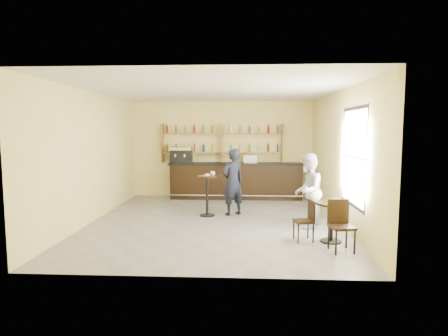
{
  "coord_description": "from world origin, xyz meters",
  "views": [
    {
      "loc": [
        0.71,
        -9.03,
        2.27
      ],
      "look_at": [
        0.2,
        0.8,
        1.25
      ],
      "focal_mm": 30.0,
      "sensor_mm": 36.0,
      "label": 1
    }
  ],
  "objects_px": {
    "bar_counter": "(236,181)",
    "patron_second": "(308,191)",
    "pastry_case": "(250,159)",
    "chair_west": "(303,221)",
    "man_main": "(233,182)",
    "espresso_machine": "(181,155)",
    "cafe_table": "(331,222)",
    "pedestal_table": "(207,196)",
    "chair_south": "(342,226)"
  },
  "relations": [
    {
      "from": "pastry_case",
      "to": "man_main",
      "type": "height_order",
      "value": "man_main"
    },
    {
      "from": "espresso_machine",
      "to": "cafe_table",
      "type": "distance_m",
      "value": 6.15
    },
    {
      "from": "pastry_case",
      "to": "chair_west",
      "type": "bearing_deg",
      "value": -85.1
    },
    {
      "from": "bar_counter",
      "to": "patron_second",
      "type": "distance_m",
      "value": 4.0
    },
    {
      "from": "pedestal_table",
      "to": "chair_south",
      "type": "xyz_separation_m",
      "value": [
        2.77,
        -2.75,
        -0.05
      ]
    },
    {
      "from": "chair_south",
      "to": "patron_second",
      "type": "distance_m",
      "value": 1.78
    },
    {
      "from": "cafe_table",
      "to": "chair_west",
      "type": "distance_m",
      "value": 0.55
    },
    {
      "from": "espresso_machine",
      "to": "chair_south",
      "type": "distance_m",
      "value": 6.63
    },
    {
      "from": "bar_counter",
      "to": "espresso_machine",
      "type": "height_order",
      "value": "espresso_machine"
    },
    {
      "from": "patron_second",
      "to": "cafe_table",
      "type": "bearing_deg",
      "value": 37.49
    },
    {
      "from": "pedestal_table",
      "to": "chair_south",
      "type": "bearing_deg",
      "value": -44.79
    },
    {
      "from": "chair_west",
      "to": "patron_second",
      "type": "xyz_separation_m",
      "value": [
        0.25,
        1.05,
        0.44
      ]
    },
    {
      "from": "chair_south",
      "to": "pastry_case",
      "type": "bearing_deg",
      "value": 97.88
    },
    {
      "from": "chair_south",
      "to": "man_main",
      "type": "bearing_deg",
      "value": 116.83
    },
    {
      "from": "bar_counter",
      "to": "cafe_table",
      "type": "relative_size",
      "value": 5.38
    },
    {
      "from": "chair_west",
      "to": "pastry_case",
      "type": "bearing_deg",
      "value": -177.78
    },
    {
      "from": "chair_south",
      "to": "chair_west",
      "type": "bearing_deg",
      "value": 123.72
    },
    {
      "from": "man_main",
      "to": "cafe_table",
      "type": "distance_m",
      "value": 3.13
    },
    {
      "from": "chair_west",
      "to": "patron_second",
      "type": "distance_m",
      "value": 1.17
    },
    {
      "from": "pastry_case",
      "to": "chair_west",
      "type": "height_order",
      "value": "pastry_case"
    },
    {
      "from": "bar_counter",
      "to": "pastry_case",
      "type": "relative_size",
      "value": 9.82
    },
    {
      "from": "espresso_machine",
      "to": "pedestal_table",
      "type": "xyz_separation_m",
      "value": [
        1.1,
        -2.55,
        -0.9
      ]
    },
    {
      "from": "espresso_machine",
      "to": "man_main",
      "type": "height_order",
      "value": "man_main"
    },
    {
      "from": "pedestal_table",
      "to": "patron_second",
      "type": "relative_size",
      "value": 0.62
    },
    {
      "from": "espresso_machine",
      "to": "pedestal_table",
      "type": "relative_size",
      "value": 0.67
    },
    {
      "from": "chair_west",
      "to": "man_main",
      "type": "bearing_deg",
      "value": -156.42
    },
    {
      "from": "man_main",
      "to": "chair_south",
      "type": "distance_m",
      "value": 3.62
    },
    {
      "from": "cafe_table",
      "to": "espresso_machine",
      "type": "bearing_deg",
      "value": 129.12
    },
    {
      "from": "cafe_table",
      "to": "pedestal_table",
      "type": "bearing_deg",
      "value": 141.67
    },
    {
      "from": "man_main",
      "to": "chair_west",
      "type": "xyz_separation_m",
      "value": [
        1.51,
        -2.27,
        -0.46
      ]
    },
    {
      "from": "pedestal_table",
      "to": "chair_south",
      "type": "distance_m",
      "value": 3.91
    },
    {
      "from": "chair_west",
      "to": "chair_south",
      "type": "bearing_deg",
      "value": 32.7
    },
    {
      "from": "man_main",
      "to": "chair_west",
      "type": "height_order",
      "value": "man_main"
    },
    {
      "from": "pastry_case",
      "to": "pedestal_table",
      "type": "height_order",
      "value": "pastry_case"
    },
    {
      "from": "pastry_case",
      "to": "pedestal_table",
      "type": "distance_m",
      "value": 2.91
    },
    {
      "from": "man_main",
      "to": "patron_second",
      "type": "height_order",
      "value": "man_main"
    },
    {
      "from": "espresso_machine",
      "to": "cafe_table",
      "type": "relative_size",
      "value": 0.88
    },
    {
      "from": "patron_second",
      "to": "pastry_case",
      "type": "bearing_deg",
      "value": -138.3
    },
    {
      "from": "bar_counter",
      "to": "man_main",
      "type": "bearing_deg",
      "value": -90.88
    },
    {
      "from": "bar_counter",
      "to": "pedestal_table",
      "type": "height_order",
      "value": "bar_counter"
    },
    {
      "from": "pedestal_table",
      "to": "chair_west",
      "type": "xyz_separation_m",
      "value": [
        2.17,
        -2.1,
        -0.11
      ]
    },
    {
      "from": "bar_counter",
      "to": "man_main",
      "type": "relative_size",
      "value": 2.46
    },
    {
      "from": "cafe_table",
      "to": "pastry_case",
      "type": "bearing_deg",
      "value": 108.34
    },
    {
      "from": "pastry_case",
      "to": "chair_south",
      "type": "height_order",
      "value": "pastry_case"
    },
    {
      "from": "man_main",
      "to": "cafe_table",
      "type": "xyz_separation_m",
      "value": [
        2.06,
        -2.32,
        -0.48
      ]
    },
    {
      "from": "bar_counter",
      "to": "chair_west",
      "type": "distance_m",
      "value": 4.88
    },
    {
      "from": "espresso_machine",
      "to": "chair_west",
      "type": "height_order",
      "value": "espresso_machine"
    },
    {
      "from": "pedestal_table",
      "to": "cafe_table",
      "type": "height_order",
      "value": "pedestal_table"
    },
    {
      "from": "pastry_case",
      "to": "pedestal_table",
      "type": "bearing_deg",
      "value": -121.94
    },
    {
      "from": "pedestal_table",
      "to": "pastry_case",
      "type": "bearing_deg",
      "value": 65.39
    }
  ]
}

